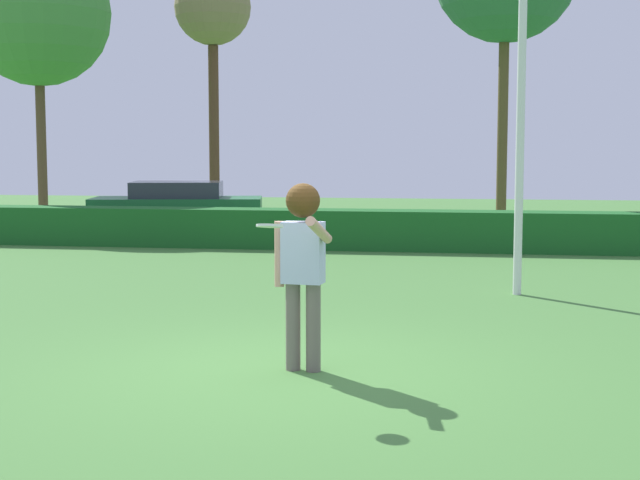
# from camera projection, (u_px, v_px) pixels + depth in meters

# --- Properties ---
(ground_plane) EXTENTS (60.00, 60.00, 0.00)m
(ground_plane) POSITION_uv_depth(u_px,v_px,m) (280.00, 372.00, 8.85)
(ground_plane) COLOR #447837
(person) EXTENTS (0.56, 0.77, 1.78)m
(person) POSITION_uv_depth(u_px,v_px,m) (303.00, 253.00, 8.79)
(person) COLOR #6E625C
(person) RESTS_ON ground
(frisbee) EXTENTS (0.23, 0.23, 0.06)m
(frisbee) POSITION_uv_depth(u_px,v_px,m) (270.00, 226.00, 7.92)
(frisbee) COLOR white
(lamppost) EXTENTS (0.24, 0.24, 6.93)m
(lamppost) POSITION_uv_depth(u_px,v_px,m) (523.00, 27.00, 13.11)
(lamppost) COLOR silver
(lamppost) RESTS_ON ground
(hedge_row) EXTENTS (19.10, 0.90, 0.81)m
(hedge_row) POSITION_uv_depth(u_px,v_px,m) (384.00, 230.00, 19.33)
(hedge_row) COLOR #1A5A21
(hedge_row) RESTS_ON ground
(parked_car_green) EXTENTS (4.45, 2.50, 1.25)m
(parked_car_green) POSITION_uv_depth(u_px,v_px,m) (177.00, 204.00, 23.44)
(parked_car_green) COLOR #1E6633
(parked_car_green) RESTS_ON ground
(oak_tree) EXTENTS (4.00, 4.00, 7.78)m
(oak_tree) POSITION_uv_depth(u_px,v_px,m) (38.00, 14.00, 25.73)
(oak_tree) COLOR brown
(oak_tree) RESTS_ON ground
(bare_elm_tree) EXTENTS (2.26, 2.26, 7.38)m
(bare_elm_tree) POSITION_uv_depth(u_px,v_px,m) (213.00, 12.00, 27.69)
(bare_elm_tree) COLOR brown
(bare_elm_tree) RESTS_ON ground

